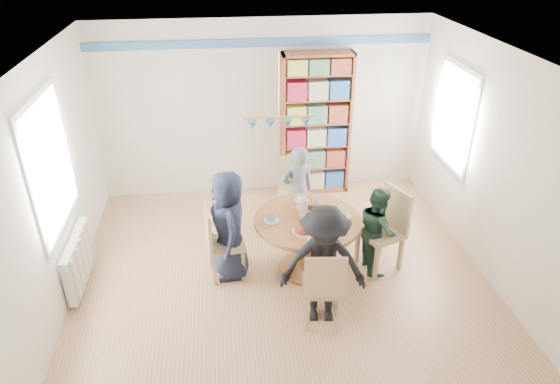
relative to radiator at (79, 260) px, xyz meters
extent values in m
plane|color=tan|center=(2.42, -0.30, -0.35)|extent=(5.00, 5.00, 0.00)
plane|color=white|center=(2.42, -0.30, 2.35)|extent=(5.00, 5.00, 0.00)
plane|color=white|center=(2.42, 2.20, 1.00)|extent=(5.00, 0.00, 5.00)
plane|color=white|center=(2.42, -2.80, 1.00)|extent=(5.00, 0.00, 5.00)
plane|color=white|center=(-0.08, -0.30, 1.00)|extent=(0.00, 5.00, 5.00)
plane|color=white|center=(4.92, -0.30, 1.00)|extent=(0.00, 5.00, 5.00)
cube|color=#356694|center=(2.42, 2.18, 2.00)|extent=(5.00, 0.02, 0.12)
cube|color=white|center=(-0.07, 0.00, 1.25)|extent=(0.03, 1.32, 1.52)
cube|color=white|center=(-0.05, 0.00, 1.25)|extent=(0.01, 1.20, 1.40)
cube|color=white|center=(4.90, 1.00, 1.20)|extent=(0.03, 1.12, 1.42)
cube|color=white|center=(4.88, 1.00, 1.20)|extent=(0.01, 1.00, 1.30)
cylinder|color=gold|center=(2.42, 0.20, 1.98)|extent=(0.01, 0.01, 0.75)
cylinder|color=gold|center=(2.42, 0.20, 1.60)|extent=(0.80, 0.02, 0.02)
cone|color=#3E6FAE|center=(2.12, 0.20, 1.52)|extent=(0.11, 0.11, 0.10)
cone|color=#3E6FAE|center=(2.32, 0.20, 1.52)|extent=(0.11, 0.11, 0.10)
cone|color=#3E6FAE|center=(2.52, 0.20, 1.52)|extent=(0.11, 0.11, 0.10)
cone|color=#3E6FAE|center=(2.72, 0.20, 1.52)|extent=(0.11, 0.11, 0.10)
cube|color=silver|center=(0.00, 0.00, 0.00)|extent=(0.10, 1.00, 0.60)
cube|color=silver|center=(0.06, -0.40, 0.00)|extent=(0.02, 0.06, 0.56)
cube|color=silver|center=(0.06, -0.20, 0.00)|extent=(0.02, 0.06, 0.56)
cube|color=silver|center=(0.06, 0.00, 0.00)|extent=(0.02, 0.06, 0.56)
cube|color=silver|center=(0.06, 0.20, 0.00)|extent=(0.02, 0.06, 0.56)
cube|color=silver|center=(0.06, 0.40, 0.00)|extent=(0.02, 0.06, 0.56)
cylinder|color=brown|center=(2.73, -0.06, 0.37)|extent=(1.30, 1.30, 0.05)
cylinder|color=brown|center=(2.73, -0.06, 0.00)|extent=(0.16, 0.16, 0.70)
cylinder|color=brown|center=(2.73, -0.06, -0.33)|extent=(0.70, 0.70, 0.04)
cube|color=tan|center=(1.74, -0.03, 0.11)|extent=(0.48, 0.48, 0.05)
cube|color=tan|center=(1.55, -0.05, 0.37)|extent=(0.09, 0.43, 0.51)
cube|color=tan|center=(1.93, -0.18, -0.13)|extent=(0.05, 0.05, 0.44)
cube|color=tan|center=(1.89, 0.16, -0.13)|extent=(0.05, 0.05, 0.44)
cube|color=tan|center=(1.59, -0.22, -0.13)|extent=(0.05, 0.05, 0.44)
cube|color=tan|center=(1.55, 0.12, -0.13)|extent=(0.05, 0.05, 0.44)
cube|color=tan|center=(3.64, -0.10, 0.15)|extent=(0.61, 0.61, 0.06)
cube|color=tan|center=(3.84, -0.02, 0.43)|extent=(0.22, 0.45, 0.56)
cube|color=tan|center=(3.40, 0.01, -0.11)|extent=(0.06, 0.06, 0.48)
cube|color=tan|center=(3.54, -0.35, -0.11)|extent=(0.06, 0.06, 0.48)
cube|color=tan|center=(3.75, 0.15, -0.11)|extent=(0.06, 0.06, 0.48)
cube|color=tan|center=(3.89, -0.21, -0.11)|extent=(0.06, 0.06, 0.48)
cube|color=tan|center=(2.72, 0.94, 0.13)|extent=(0.47, 0.47, 0.05)
cube|color=tan|center=(2.73, 1.14, 0.40)|extent=(0.45, 0.07, 0.54)
cube|color=tan|center=(2.53, 0.77, -0.12)|extent=(0.05, 0.05, 0.46)
cube|color=tan|center=(2.89, 0.75, -0.12)|extent=(0.05, 0.05, 0.46)
cube|color=tan|center=(2.55, 1.13, -0.12)|extent=(0.05, 0.05, 0.46)
cube|color=tan|center=(2.91, 1.11, -0.12)|extent=(0.05, 0.05, 0.46)
cube|color=tan|center=(2.75, -0.96, 0.11)|extent=(0.47, 0.47, 0.05)
cube|color=tan|center=(2.73, -1.15, 0.36)|extent=(0.43, 0.09, 0.51)
cube|color=tan|center=(2.94, -0.81, -0.13)|extent=(0.05, 0.05, 0.44)
cube|color=tan|center=(2.60, -0.77, -0.13)|extent=(0.05, 0.05, 0.44)
cube|color=tan|center=(2.90, -1.15, -0.13)|extent=(0.05, 0.05, 0.44)
cube|color=tan|center=(2.56, -1.11, -0.13)|extent=(0.05, 0.05, 0.44)
imported|color=#171D32|center=(1.79, -0.01, 0.35)|extent=(0.52, 0.73, 1.39)
imported|color=#1B362A|center=(3.59, -0.10, 0.21)|extent=(0.44, 0.56, 1.12)
imported|color=gray|center=(2.75, 0.85, 0.29)|extent=(0.53, 0.41, 1.29)
imported|color=black|center=(2.75, -0.93, 0.35)|extent=(0.98, 0.65, 1.41)
cube|color=brown|center=(2.70, 2.04, 0.76)|extent=(0.04, 0.32, 2.22)
cube|color=brown|center=(3.72, 2.04, 0.76)|extent=(0.04, 0.32, 2.22)
cube|color=brown|center=(3.21, 2.04, 1.85)|extent=(1.06, 0.32, 0.04)
cube|color=brown|center=(3.21, 2.04, -0.32)|extent=(1.06, 0.32, 0.06)
cube|color=brown|center=(3.21, 2.19, 0.76)|extent=(1.06, 0.02, 2.22)
cube|color=brown|center=(3.21, 2.04, 0.07)|extent=(1.00, 0.30, 0.03)
cube|color=brown|center=(3.21, 2.04, 0.44)|extent=(1.00, 0.30, 0.03)
cube|color=brown|center=(3.21, 2.04, 0.81)|extent=(1.00, 0.30, 0.03)
cube|color=brown|center=(3.21, 2.04, 1.19)|extent=(1.00, 0.30, 0.03)
cube|color=brown|center=(3.21, 2.04, 1.56)|extent=(1.00, 0.30, 0.03)
cube|color=#AB1A3F|center=(2.90, 2.02, -0.15)|extent=(0.29, 0.23, 0.28)
cube|color=beige|center=(3.21, 2.02, -0.15)|extent=(0.29, 0.23, 0.28)
cube|color=#2A559B|center=(3.53, 2.02, -0.15)|extent=(0.29, 0.23, 0.28)
cube|color=#BBC14D|center=(2.90, 2.02, 0.22)|extent=(0.29, 0.23, 0.28)
cube|color=#427750|center=(3.21, 2.02, 0.22)|extent=(0.29, 0.23, 0.28)
cube|color=brown|center=(3.53, 2.02, 0.22)|extent=(0.29, 0.23, 0.28)
cube|color=#AB1A3F|center=(2.90, 2.02, 0.60)|extent=(0.29, 0.23, 0.28)
cube|color=beige|center=(3.21, 2.02, 0.60)|extent=(0.29, 0.23, 0.28)
cube|color=#2A559B|center=(3.53, 2.02, 0.60)|extent=(0.29, 0.23, 0.28)
cube|color=#BBC14D|center=(2.90, 2.02, 0.97)|extent=(0.29, 0.23, 0.28)
cube|color=#427750|center=(3.21, 2.02, 0.97)|extent=(0.29, 0.23, 0.28)
cube|color=brown|center=(3.53, 2.02, 0.97)|extent=(0.29, 0.23, 0.28)
cube|color=#AB1A3F|center=(2.90, 2.02, 1.34)|extent=(0.29, 0.23, 0.28)
cube|color=beige|center=(3.21, 2.02, 1.34)|extent=(0.29, 0.23, 0.28)
cube|color=#2A559B|center=(3.53, 2.02, 1.34)|extent=(0.29, 0.23, 0.28)
cube|color=#BBC14D|center=(2.90, 2.02, 1.68)|extent=(0.29, 0.23, 0.23)
cube|color=#427750|center=(3.21, 2.02, 1.68)|extent=(0.29, 0.23, 0.23)
cube|color=brown|center=(3.53, 2.02, 1.68)|extent=(0.29, 0.23, 0.23)
cylinder|color=white|center=(2.69, 0.02, 0.51)|extent=(0.11, 0.11, 0.22)
sphere|color=white|center=(2.69, 0.02, 0.62)|extent=(0.08, 0.08, 0.08)
cylinder|color=silver|center=(2.84, 0.06, 0.53)|extent=(0.06, 0.06, 0.26)
cylinder|color=#3E6FAE|center=(2.84, 0.06, 0.66)|extent=(0.03, 0.03, 0.03)
cylinder|color=white|center=(2.78, 0.20, 0.41)|extent=(0.27, 0.27, 0.01)
cylinder|color=maroon|center=(2.78, 0.20, 0.45)|extent=(0.22, 0.22, 0.08)
cylinder|color=white|center=(2.64, -0.33, 0.41)|extent=(0.27, 0.27, 0.01)
cylinder|color=maroon|center=(2.64, -0.33, 0.45)|extent=(0.22, 0.22, 0.08)
cylinder|color=white|center=(2.30, -0.05, 0.40)|extent=(0.18, 0.18, 0.01)
imported|color=white|center=(2.30, -0.05, 0.44)|extent=(0.11, 0.11, 0.09)
cylinder|color=white|center=(3.17, -0.05, 0.40)|extent=(0.18, 0.18, 0.01)
imported|color=white|center=(3.17, -0.05, 0.44)|extent=(0.09, 0.09, 0.08)
cylinder|color=white|center=(2.73, 0.38, 0.40)|extent=(0.18, 0.18, 0.01)
imported|color=white|center=(2.73, 0.38, 0.44)|extent=(0.11, 0.11, 0.09)
cylinder|color=white|center=(2.73, -0.49, 0.40)|extent=(0.18, 0.18, 0.01)
imported|color=white|center=(2.73, -0.49, 0.44)|extent=(0.09, 0.09, 0.08)
camera|label=1|loc=(1.78, -5.05, 3.54)|focal=32.00mm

